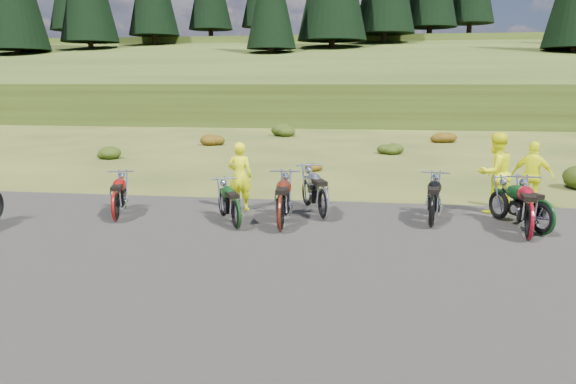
# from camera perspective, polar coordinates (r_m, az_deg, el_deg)

# --- Properties ---
(ground) EXTENTS (300.00, 300.00, 0.00)m
(ground) POSITION_cam_1_polar(r_m,az_deg,el_deg) (11.06, -0.58, -5.25)
(ground) COLOR #303F15
(ground) RESTS_ON ground
(gravel_pad) EXTENTS (20.00, 12.00, 0.04)m
(gravel_pad) POSITION_cam_1_polar(r_m,az_deg,el_deg) (9.19, -2.53, -8.72)
(gravel_pad) COLOR black
(gravel_pad) RESTS_ON ground
(hill_slope) EXTENTS (300.00, 45.97, 9.37)m
(hill_slope) POSITION_cam_1_polar(r_m,az_deg,el_deg) (60.59, 6.83, 8.08)
(hill_slope) COLOR #2D3B13
(hill_slope) RESTS_ON ground
(hill_plateau) EXTENTS (300.00, 90.00, 9.17)m
(hill_plateau) POSITION_cam_1_polar(r_m,az_deg,el_deg) (120.54, 7.65, 9.53)
(hill_plateau) COLOR #2D3B13
(hill_plateau) RESTS_ON ground
(shrub_1) EXTENTS (1.03, 1.03, 0.61)m
(shrub_1) POSITION_cam_1_polar(r_m,az_deg,el_deg) (24.46, -17.85, 3.98)
(shrub_1) COLOR #1F330C
(shrub_1) RESTS_ON ground
(shrub_2) EXTENTS (1.30, 1.30, 0.77)m
(shrub_2) POSITION_cam_1_polar(r_m,az_deg,el_deg) (28.33, -7.82, 5.47)
(shrub_2) COLOR #61340C
(shrub_2) RESTS_ON ground
(shrub_3) EXTENTS (1.56, 1.56, 0.92)m
(shrub_3) POSITION_cam_1_polar(r_m,az_deg,el_deg) (32.87, -0.35, 6.48)
(shrub_3) COLOR #1F330C
(shrub_3) RESTS_ON ground
(shrub_4) EXTENTS (0.77, 0.77, 0.45)m
(shrub_4) POSITION_cam_1_polar(r_m,az_deg,el_deg) (20.00, 2.37, 2.80)
(shrub_4) COLOR #61340C
(shrub_4) RESTS_ON ground
(shrub_5) EXTENTS (1.03, 1.03, 0.61)m
(shrub_5) POSITION_cam_1_polar(r_m,az_deg,el_deg) (25.16, 10.25, 4.52)
(shrub_5) COLOR #1F330C
(shrub_5) RESTS_ON ground
(shrub_6) EXTENTS (1.30, 1.30, 0.77)m
(shrub_6) POSITION_cam_1_polar(r_m,az_deg,el_deg) (30.64, 15.41, 5.60)
(shrub_6) COLOR #61340C
(shrub_6) RESTS_ON ground
(motorcycle_1) EXTENTS (1.16, 2.03, 1.01)m
(motorcycle_1) POSITION_cam_1_polar(r_m,az_deg,el_deg) (13.25, -17.05, -2.99)
(motorcycle_1) COLOR maroon
(motorcycle_1) RESTS_ON ground
(motorcycle_2) EXTENTS (1.42, 1.92, 0.97)m
(motorcycle_2) POSITION_cam_1_polar(r_m,az_deg,el_deg) (12.06, -5.24, -3.91)
(motorcycle_2) COLOR black
(motorcycle_2) RESTS_ON ground
(motorcycle_3) EXTENTS (1.47, 2.28, 1.14)m
(motorcycle_3) POSITION_cam_1_polar(r_m,az_deg,el_deg) (12.84, 3.64, -2.96)
(motorcycle_3) COLOR #97989C
(motorcycle_3) RESTS_ON ground
(motorcycle_4) EXTENTS (0.88, 2.21, 1.13)m
(motorcycle_4) POSITION_cam_1_polar(r_m,az_deg,el_deg) (11.84, -0.76, -4.15)
(motorcycle_4) COLOR #4D170C
(motorcycle_4) RESTS_ON ground
(motorcycle_5) EXTENTS (0.97, 2.11, 1.07)m
(motorcycle_5) POSITION_cam_1_polar(r_m,az_deg,el_deg) (12.56, 14.33, -3.61)
(motorcycle_5) COLOR black
(motorcycle_5) RESTS_ON ground
(motorcycle_6) EXTENTS (0.98, 2.22, 1.12)m
(motorcycle_6) POSITION_cam_1_polar(r_m,az_deg,el_deg) (12.18, 23.19, -4.63)
(motorcycle_6) COLOR maroon
(motorcycle_6) RESTS_ON ground
(motorcycle_7) EXTENTS (1.51, 2.13, 1.07)m
(motorcycle_7) POSITION_cam_1_polar(r_m,az_deg,el_deg) (12.71, 24.29, -4.09)
(motorcycle_7) COLOR black
(motorcycle_7) RESTS_ON ground
(person_middle) EXTENTS (0.65, 0.46, 1.67)m
(person_middle) POSITION_cam_1_polar(r_m,az_deg,el_deg) (13.72, -4.88, 1.50)
(person_middle) COLOR #DCE30B
(person_middle) RESTS_ON ground
(person_right_a) EXTENTS (1.18, 1.10, 1.93)m
(person_right_a) POSITION_cam_1_polar(r_m,az_deg,el_deg) (14.25, 20.28, 1.73)
(person_right_a) COLOR #DCE30B
(person_right_a) RESTS_ON ground
(person_right_b) EXTENTS (1.06, 0.85, 1.69)m
(person_right_b) POSITION_cam_1_polar(r_m,az_deg,el_deg) (14.88, 23.60, 1.39)
(person_right_b) COLOR #DCE30B
(person_right_b) RESTS_ON ground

